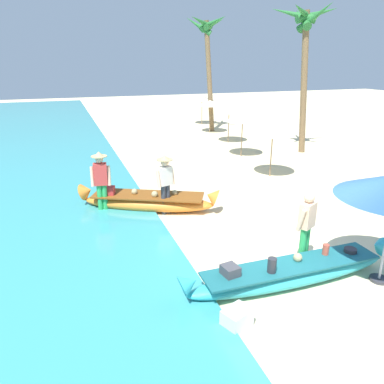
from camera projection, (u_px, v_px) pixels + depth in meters
name	position (u px, v px, depth m)	size (l,w,h in m)	color
ground_plane	(287.00, 262.00, 8.04)	(80.00, 80.00, 0.00)	beige
boat_cyan_foreground	(291.00, 273.00, 7.19)	(4.62, 0.70, 0.72)	#33B2BC
boat_orange_midground	(148.00, 201.00, 10.74)	(3.90, 2.44, 0.79)	orange
person_vendor_hatted	(165.00, 180.00, 10.27)	(0.58, 0.44, 1.72)	#333842
person_tourist_customer	(306.00, 225.00, 7.60)	(0.57, 0.42, 1.67)	green
person_vendor_assistant	(101.00, 178.00, 10.34)	(0.57, 0.44, 1.79)	green
parasol_row_0	(273.00, 130.00, 13.41)	(1.60, 1.60, 1.91)	#8E6B47
parasol_row_1	(243.00, 117.00, 16.32)	(1.60, 1.60, 1.91)	#8E6B47
parasol_row_2	(229.00, 109.00, 19.10)	(1.60, 1.60, 1.91)	#8E6B47
parasol_row_3	(210.00, 103.00, 21.78)	(1.60, 1.60, 1.91)	#8E6B47
parasol_row_4	(202.00, 98.00, 24.65)	(1.60, 1.60, 1.91)	#8E6B47
palm_tree_tall_inland	(207.00, 41.00, 20.96)	(2.51, 2.60, 6.53)	brown
palm_tree_leaning_seaward	(305.00, 36.00, 15.86)	(2.73, 2.78, 6.45)	brown
cooler_box	(237.00, 319.00, 6.02)	(0.47, 0.34, 0.35)	silver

